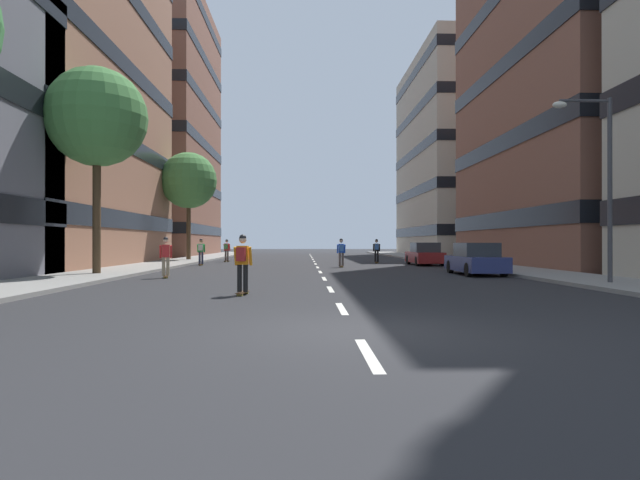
# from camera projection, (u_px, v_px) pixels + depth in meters

# --- Properties ---
(ground_plane) EXTENTS (163.05, 163.05, 0.00)m
(ground_plane) POSITION_uv_depth(u_px,v_px,m) (316.00, 264.00, 36.41)
(ground_plane) COLOR #28282B
(sidewalk_left) EXTENTS (3.61, 74.73, 0.14)m
(sidewalk_left) POSITION_uv_depth(u_px,v_px,m) (178.00, 262.00, 39.46)
(sidewalk_left) COLOR gray
(sidewalk_left) RESTS_ON ground_plane
(sidewalk_right) EXTENTS (3.61, 74.73, 0.14)m
(sidewalk_right) POSITION_uv_depth(u_px,v_px,m) (449.00, 261.00, 40.14)
(sidewalk_right) COLOR gray
(sidewalk_right) RESTS_ON ground_plane
(lane_markings) EXTENTS (0.16, 62.20, 0.01)m
(lane_markings) POSITION_uv_depth(u_px,v_px,m) (316.00, 264.00, 37.23)
(lane_markings) COLOR silver
(lane_markings) RESTS_ON ground_plane
(building_left_mid) EXTENTS (12.98, 22.18, 24.50)m
(building_left_mid) POSITION_uv_depth(u_px,v_px,m) (28.00, 74.00, 33.66)
(building_left_mid) COLOR #9E6B51
(building_left_mid) RESTS_ON ground_plane
(building_left_far) EXTENTS (12.98, 21.46, 29.36)m
(building_left_far) POSITION_uv_depth(u_px,v_px,m) (151.00, 128.00, 60.94)
(building_left_far) COLOR brown
(building_left_far) RESTS_ON ground_plane
(building_right_mid) EXTENTS (12.98, 20.15, 29.98)m
(building_right_mid) POSITION_uv_depth(u_px,v_px,m) (596.00, 38.00, 34.88)
(building_right_mid) COLOR brown
(building_right_mid) RESTS_ON ground_plane
(building_right_far) EXTENTS (12.98, 22.26, 23.04)m
(building_right_far) POSITION_uv_depth(u_px,v_px,m) (467.00, 157.00, 62.14)
(building_right_far) COLOR #BCB29E
(building_right_far) RESTS_ON ground_plane
(parked_car_near) EXTENTS (1.82, 4.40, 1.52)m
(parked_car_near) POSITION_uv_depth(u_px,v_px,m) (425.00, 255.00, 35.36)
(parked_car_near) COLOR maroon
(parked_car_near) RESTS_ON ground_plane
(parked_car_mid) EXTENTS (1.82, 4.40, 1.52)m
(parked_car_mid) POSITION_uv_depth(u_px,v_px,m) (476.00, 260.00, 24.90)
(parked_car_mid) COLOR navy
(parked_car_mid) RESTS_ON ground_plane
(street_tree_near) EXTENTS (4.49, 4.49, 9.36)m
(street_tree_near) POSITION_uv_depth(u_px,v_px,m) (97.00, 118.00, 23.96)
(street_tree_near) COLOR #4C3823
(street_tree_near) RESTS_ON sidewalk_left
(street_tree_far) EXTENTS (4.60, 4.60, 8.79)m
(street_tree_far) POSITION_uv_depth(u_px,v_px,m) (189.00, 181.00, 43.21)
(street_tree_far) COLOR #4C3823
(street_tree_far) RESTS_ON sidewalk_left
(streetlamp_right) EXTENTS (2.13, 0.30, 6.50)m
(streetlamp_right) POSITION_uv_depth(u_px,v_px,m) (600.00, 169.00, 18.54)
(streetlamp_right) COLOR #3F3F44
(streetlamp_right) RESTS_ON sidewalk_right
(skater_0) EXTENTS (0.53, 0.90, 1.78)m
(skater_0) POSITION_uv_depth(u_px,v_px,m) (201.00, 250.00, 34.97)
(skater_0) COLOR brown
(skater_0) RESTS_ON ground_plane
(skater_1) EXTENTS (0.56, 0.92, 1.78)m
(skater_1) POSITION_uv_depth(u_px,v_px,m) (242.00, 260.00, 15.37)
(skater_1) COLOR brown
(skater_1) RESTS_ON ground_plane
(skater_2) EXTENTS (0.54, 0.91, 1.78)m
(skater_2) POSITION_uv_depth(u_px,v_px,m) (377.00, 249.00, 38.72)
(skater_2) COLOR brown
(skater_2) RESTS_ON ground_plane
(skater_3) EXTENTS (0.57, 0.92, 1.78)m
(skater_3) POSITION_uv_depth(u_px,v_px,m) (227.00, 249.00, 41.14)
(skater_3) COLOR brown
(skater_3) RESTS_ON ground_plane
(skater_4) EXTENTS (0.57, 0.92, 1.78)m
(skater_4) POSITION_uv_depth(u_px,v_px,m) (166.00, 255.00, 22.74)
(skater_4) COLOR brown
(skater_4) RESTS_ON ground_plane
(skater_5) EXTENTS (0.54, 0.91, 1.78)m
(skater_5) POSITION_uv_depth(u_px,v_px,m) (341.00, 251.00, 32.35)
(skater_5) COLOR brown
(skater_5) RESTS_ON ground_plane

